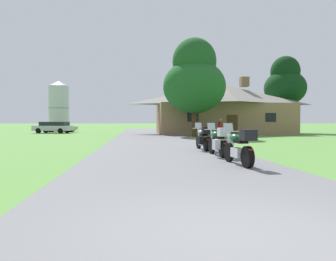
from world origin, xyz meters
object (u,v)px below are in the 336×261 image
at_px(motorcycle_green_nearest_to_camera, 240,147).
at_px(motorcycle_silver_farthest_in_row, 204,139).
at_px(motorcycle_green_second_in_row, 219,142).
at_px(parked_silver_sedan_far_left, 61,127).
at_px(tree_by_lodge_front, 194,79).
at_px(tree_right_of_lodge, 285,83).
at_px(parked_silver_suv_far_left, 53,127).
at_px(bystander_red_shirt_near_lodge, 220,127).
at_px(metal_silo_distant, 59,106).

xyz_separation_m(motorcycle_green_nearest_to_camera, motorcycle_silver_farthest_in_row, (-0.02, 5.12, -0.01)).
bearing_deg(motorcycle_green_second_in_row, parked_silver_sedan_far_left, 109.02).
bearing_deg(parked_silver_sedan_far_left, motorcycle_silver_farthest_in_row, -160.74).
bearing_deg(tree_by_lodge_front, parked_silver_sedan_far_left, 136.10).
relative_size(tree_right_of_lodge, parked_silver_suv_far_left, 1.97).
relative_size(motorcycle_silver_farthest_in_row, parked_silver_sedan_far_left, 0.48).
distance_m(motorcycle_green_second_in_row, motorcycle_silver_farthest_in_row, 2.57).
height_order(motorcycle_green_second_in_row, parked_silver_suv_far_left, parked_silver_suv_far_left).
bearing_deg(motorcycle_green_second_in_row, parked_silver_suv_far_left, 112.00).
bearing_deg(bystander_red_shirt_near_lodge, parked_silver_suv_far_left, -65.09).
relative_size(motorcycle_green_nearest_to_camera, motorcycle_silver_farthest_in_row, 1.00).
bearing_deg(tree_right_of_lodge, metal_silo_distant, 153.95).
bearing_deg(motorcycle_silver_farthest_in_row, parked_silver_sedan_far_left, 111.51).
bearing_deg(bystander_red_shirt_near_lodge, motorcycle_silver_farthest_in_row, 35.59).
relative_size(motorcycle_green_second_in_row, tree_by_lodge_front, 0.23).
bearing_deg(parked_silver_suv_far_left, parked_silver_sedan_far_left, 14.05).
bearing_deg(bystander_red_shirt_near_lodge, metal_silo_distant, -85.19).
height_order(metal_silo_distant, parked_silver_sedan_far_left, metal_silo_distant).
distance_m(metal_silo_distant, parked_silver_sedan_far_left, 10.57).
height_order(bystander_red_shirt_near_lodge, tree_by_lodge_front, tree_by_lodge_front).
xyz_separation_m(motorcycle_green_second_in_row, motorcycle_silver_farthest_in_row, (-0.06, 2.57, 0.00)).
relative_size(bystander_red_shirt_near_lodge, tree_by_lodge_front, 0.18).
height_order(parked_silver_suv_far_left, parked_silver_sedan_far_left, parked_silver_suv_far_left).
bearing_deg(tree_right_of_lodge, parked_silver_sedan_far_left, 168.74).
xyz_separation_m(motorcycle_silver_farthest_in_row, metal_silo_distant, (-16.02, 38.87, 3.46)).
bearing_deg(parked_silver_suv_far_left, motorcycle_green_second_in_row, -140.39).
relative_size(metal_silo_distant, parked_silver_suv_far_left, 1.65).
bearing_deg(parked_silver_sedan_far_left, tree_by_lodge_front, -139.24).
bearing_deg(parked_silver_suv_far_left, tree_by_lodge_front, -111.11).
bearing_deg(motorcycle_silver_farthest_in_row, tree_by_lodge_front, 78.34).
height_order(motorcycle_green_nearest_to_camera, parked_silver_sedan_far_left, motorcycle_green_nearest_to_camera).
height_order(bystander_red_shirt_near_lodge, metal_silo_distant, metal_silo_distant).
relative_size(motorcycle_silver_farthest_in_row, parked_silver_suv_far_left, 0.42).
xyz_separation_m(bystander_red_shirt_near_lodge, parked_silver_suv_far_left, (-18.23, 9.89, -0.15)).
relative_size(motorcycle_green_second_in_row, tree_right_of_lodge, 0.22).
bearing_deg(parked_silver_suv_far_left, bystander_red_shirt_near_lodge, -104.74).
height_order(motorcycle_silver_farthest_in_row, parked_silver_sedan_far_left, motorcycle_silver_farthest_in_row).
height_order(motorcycle_green_second_in_row, motorcycle_silver_farthest_in_row, same).
bearing_deg(tree_by_lodge_front, tree_right_of_lodge, 34.78).
bearing_deg(metal_silo_distant, tree_by_lodge_front, -53.53).
xyz_separation_m(parked_silver_suv_far_left, parked_silver_sedan_far_left, (-0.02, 4.15, -0.13)).
xyz_separation_m(motorcycle_green_second_in_row, metal_silo_distant, (-16.09, 41.45, 3.46)).
bearing_deg(parked_silver_suv_far_left, motorcycle_silver_farthest_in_row, -138.23).
bearing_deg(parked_silver_sedan_far_left, motorcycle_green_nearest_to_camera, -164.03).
bearing_deg(tree_by_lodge_front, metal_silo_distant, 126.47).
height_order(motorcycle_green_nearest_to_camera, motorcycle_silver_farthest_in_row, same).
bearing_deg(bystander_red_shirt_near_lodge, parked_silver_sedan_far_left, -74.18).
relative_size(motorcycle_green_second_in_row, motorcycle_silver_farthest_in_row, 1.00).
height_order(motorcycle_green_nearest_to_camera, tree_by_lodge_front, tree_by_lodge_front).
distance_m(motorcycle_green_nearest_to_camera, motorcycle_silver_farthest_in_row, 5.12).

